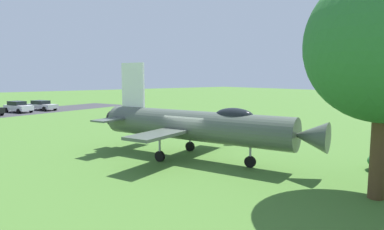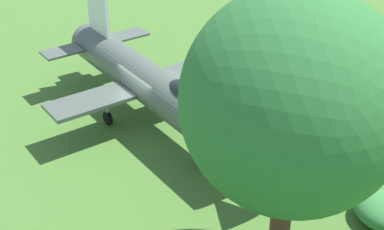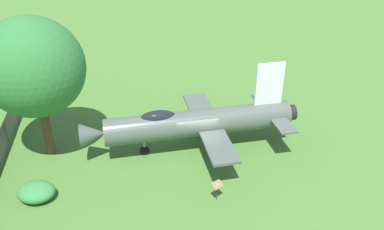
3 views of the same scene
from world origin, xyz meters
name	(u,v)px [view 3 (image 3 of 3)]	position (x,y,z in m)	size (l,w,h in m)	color
ground_plane	(199,148)	(0.00, 0.00, 0.00)	(200.00, 200.00, 0.00)	#47722D
display_jet	(193,123)	(0.36, 0.12, 1.98)	(13.45, 8.68, 5.59)	#4C564C
shade_tree	(33,68)	(9.41, 1.57, 5.87)	(5.90, 5.75, 8.83)	brown
shrub_near_fence	(36,192)	(8.28, 5.86, 0.47)	(2.06, 1.70, 0.94)	#387F3D
info_plaque	(217,187)	(-1.45, 4.80, 0.85)	(0.70, 0.71, 1.14)	#333333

